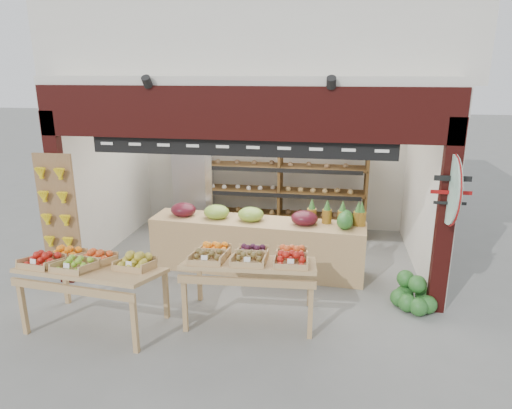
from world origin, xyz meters
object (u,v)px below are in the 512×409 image
at_px(back_shelving, 280,173).
at_px(cardboard_stack, 209,233).
at_px(display_table_right, 250,259).
at_px(watermelon_pile, 413,295).
at_px(refrigerator, 195,184).
at_px(mid_counter, 256,243).
at_px(display_table_left, 87,265).

xyz_separation_m(back_shelving, cardboard_stack, (-1.25, -0.84, -1.03)).
bearing_deg(display_table_right, cardboard_stack, 116.39).
relative_size(cardboard_stack, watermelon_pile, 1.54).
bearing_deg(refrigerator, mid_counter, -61.27).
distance_m(refrigerator, cardboard_stack, 1.22).
relative_size(cardboard_stack, display_table_left, 0.56).
bearing_deg(mid_counter, cardboard_stack, 136.14).
distance_m(back_shelving, cardboard_stack, 1.82).
relative_size(display_table_left, watermelon_pile, 2.77).
bearing_deg(watermelon_pile, back_shelving, 128.78).
xyz_separation_m(display_table_right, watermelon_pile, (2.18, 0.64, -0.66)).
relative_size(back_shelving, refrigerator, 1.75).
height_order(mid_counter, display_table_right, mid_counter).
xyz_separation_m(mid_counter, display_table_right, (0.18, -1.50, 0.37)).
xyz_separation_m(refrigerator, mid_counter, (1.59, -1.86, -0.49)).
relative_size(refrigerator, display_table_right, 1.11).
height_order(back_shelving, display_table_left, back_shelving).
height_order(cardboard_stack, watermelon_pile, cardboard_stack).
bearing_deg(display_table_left, back_shelving, 62.53).
distance_m(back_shelving, mid_counter, 2.04).
distance_m(refrigerator, mid_counter, 2.50).
bearing_deg(cardboard_stack, display_table_left, -104.11).
distance_m(display_table_left, watermelon_pile, 4.40).
height_order(display_table_right, watermelon_pile, display_table_right).
relative_size(back_shelving, cardboard_stack, 3.47).
height_order(back_shelving, refrigerator, back_shelving).
bearing_deg(back_shelving, display_table_right, -89.77).
distance_m(back_shelving, refrigerator, 1.78).
height_order(back_shelving, display_table_right, back_shelving).
distance_m(refrigerator, display_table_left, 3.86).
bearing_deg(display_table_right, refrigerator, 117.77).
xyz_separation_m(cardboard_stack, mid_counter, (1.08, -1.04, 0.26)).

